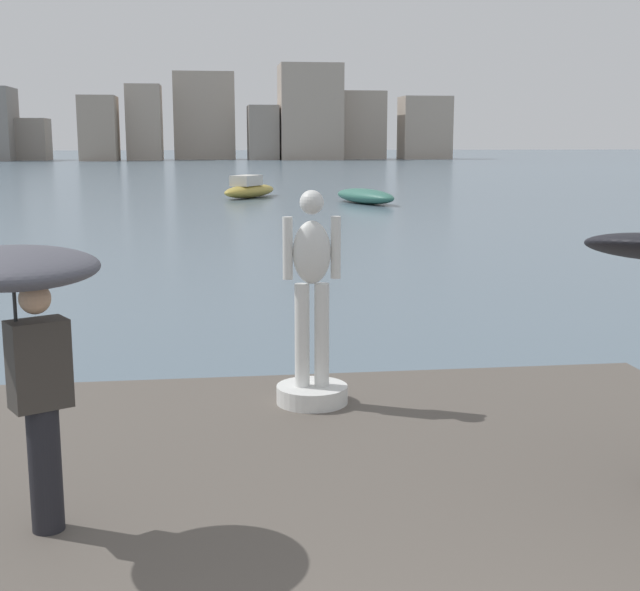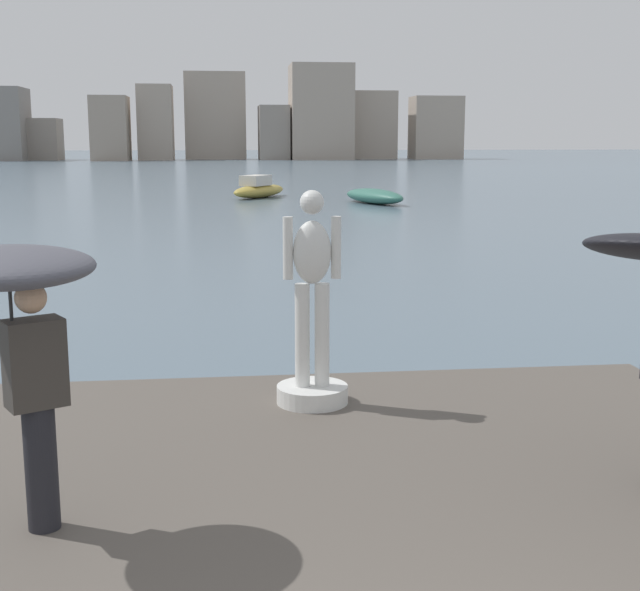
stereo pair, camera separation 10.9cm
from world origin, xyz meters
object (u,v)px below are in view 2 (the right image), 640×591
Objects in this scene: statue_white_figure at (312,326)px; boat_leftward at (259,189)px; boat_near at (374,196)px; onlooker_left at (16,302)px.

statue_white_figure is 37.00m from boat_leftward.
statue_white_figure is at bearing -91.78° from boat_leftward.
boat_leftward is at bearing 137.69° from boat_near.
onlooker_left reaches higher than boat_near.
onlooker_left reaches higher than boat_leftward.
boat_leftward is at bearing 88.22° from statue_white_figure.
boat_near is 7.18m from boat_leftward.
boat_leftward is (1.15, 36.97, -0.76)m from statue_white_figure.
boat_near is at bearing 75.95° from onlooker_left.
onlooker_left is at bearing -94.90° from boat_leftward.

